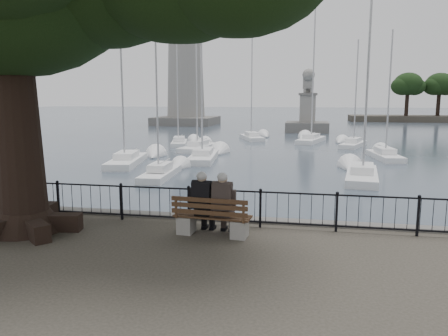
% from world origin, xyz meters
% --- Properties ---
extents(harbor, '(260.00, 260.00, 1.20)m').
position_xyz_m(harbor, '(0.00, 3.00, -0.50)').
color(harbor, '#56534E').
rests_on(harbor, ground).
extents(railing, '(22.06, 0.06, 1.00)m').
position_xyz_m(railing, '(0.00, 2.50, 0.56)').
color(railing, black).
rests_on(railing, ground).
extents(bench, '(2.01, 0.75, 1.04)m').
position_xyz_m(bench, '(-0.13, 1.55, 0.36)').
color(bench, gray).
rests_on(bench, ground).
extents(person_left, '(0.50, 0.84, 1.65)m').
position_xyz_m(person_left, '(-0.37, 1.68, 0.76)').
color(person_left, black).
rests_on(person_left, ground).
extents(person_right, '(0.50, 0.84, 1.65)m').
position_xyz_m(person_right, '(0.17, 1.64, 0.76)').
color(person_right, black).
rests_on(person_right, ground).
extents(lighthouse, '(9.81, 9.81, 30.08)m').
position_xyz_m(lighthouse, '(-18.00, 62.00, 11.66)').
color(lighthouse, '#56534E').
rests_on(lighthouse, ground).
extents(lion_monument, '(5.52, 5.52, 8.26)m').
position_xyz_m(lion_monument, '(2.00, 49.94, 1.04)').
color(lion_monument, '#56534E').
rests_on(lion_monument, ground).
extents(sailboat_a, '(1.64, 4.94, 9.77)m').
position_xyz_m(sailboat_a, '(-6.00, 14.38, -0.69)').
color(sailboat_a, white).
rests_on(sailboat_a, ground).
extents(sailboat_b, '(2.38, 6.26, 12.64)m').
position_xyz_m(sailboat_b, '(-5.21, 21.51, -0.65)').
color(sailboat_b, white).
rests_on(sailboat_b, ground).
extents(sailboat_c, '(2.26, 5.93, 10.98)m').
position_xyz_m(sailboat_c, '(5.18, 15.81, -0.69)').
color(sailboat_c, white).
rests_on(sailboat_c, ground).
extents(sailboat_d, '(2.15, 5.46, 9.42)m').
position_xyz_m(sailboat_d, '(7.82, 24.85, -0.71)').
color(sailboat_d, white).
rests_on(sailboat_d, ground).
extents(sailboat_e, '(2.47, 5.05, 10.73)m').
position_xyz_m(sailboat_e, '(-9.93, 31.11, -0.67)').
color(sailboat_e, white).
rests_on(sailboat_e, ground).
extents(sailboat_f, '(3.16, 6.32, 13.58)m').
position_xyz_m(sailboat_f, '(2.50, 36.13, -0.63)').
color(sailboat_f, white).
rests_on(sailboat_f, ground).
extents(sailboat_g, '(3.02, 5.39, 9.77)m').
position_xyz_m(sailboat_g, '(6.31, 32.77, -0.70)').
color(sailboat_g, white).
rests_on(sailboat_g, ground).
extents(sailboat_h, '(3.45, 5.71, 13.73)m').
position_xyz_m(sailboat_h, '(-3.83, 37.85, -0.60)').
color(sailboat_h, white).
rests_on(sailboat_h, ground).
extents(sailboat_i, '(2.77, 6.32, 12.79)m').
position_xyz_m(sailboat_i, '(-9.85, 18.58, -0.65)').
color(sailboat_i, white).
rests_on(sailboat_i, ground).
extents(sailboat_j, '(2.44, 5.80, 12.83)m').
position_xyz_m(sailboat_j, '(-7.10, 27.38, -0.63)').
color(sailboat_j, white).
rests_on(sailboat_j, ground).
extents(far_shore, '(30.00, 8.60, 9.18)m').
position_xyz_m(far_shore, '(25.54, 79.46, 3.00)').
color(far_shore, '#322E27').
rests_on(far_shore, ground).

